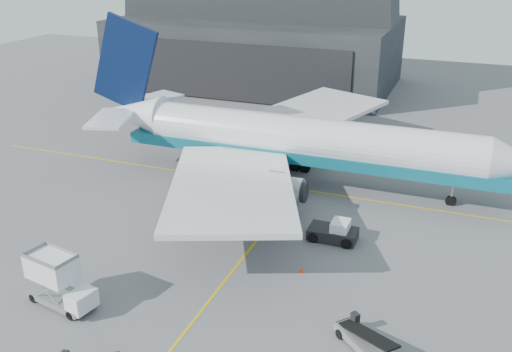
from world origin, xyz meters
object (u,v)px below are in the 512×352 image
at_px(airliner, 292,140).
at_px(belt_loader_b, 366,342).
at_px(pushback_tug, 334,232).
at_px(catering_truck, 58,281).

xyz_separation_m(airliner, belt_loader_b, (13.43, -25.53, -4.36)).
height_order(airliner, belt_loader_b, airliner).
height_order(airliner, pushback_tug, airliner).
bearing_deg(airliner, catering_truck, -107.36).
bearing_deg(pushback_tug, airliner, 124.45).
relative_size(pushback_tug, belt_loader_b, 0.90).
bearing_deg(catering_truck, pushback_tug, 56.57).
xyz_separation_m(catering_truck, pushback_tug, (16.78, 17.11, -1.22)).
distance_m(airliner, pushback_tug, 14.55).
bearing_deg(catering_truck, airliner, 83.65).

